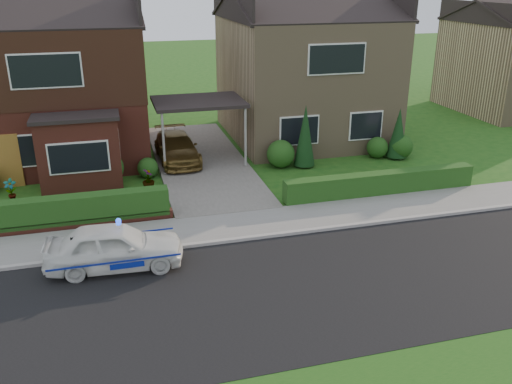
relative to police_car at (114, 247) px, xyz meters
name	(u,v)px	position (x,y,z in m)	size (l,w,h in m)	color
ground	(274,292)	(3.91, -2.40, -0.64)	(120.00, 120.00, 0.00)	#194D14
road	(274,292)	(3.91, -2.40, -0.64)	(60.00, 6.00, 0.02)	black
kerb	(245,239)	(3.91, 0.65, -0.58)	(60.00, 0.16, 0.12)	#9E9993
sidewalk	(237,225)	(3.91, 1.70, -0.59)	(60.00, 2.00, 0.10)	slate
driveway	(201,161)	(3.91, 8.60, -0.58)	(3.80, 12.00, 0.12)	#666059
house_left	(56,70)	(-1.88, 11.50, 3.17)	(7.50, 9.53, 7.25)	brown
house_right	(304,63)	(9.71, 11.59, 3.02)	(7.50, 8.06, 7.25)	#9B815F
carport_link	(199,103)	(3.91, 8.55, 2.01)	(3.80, 3.00, 2.77)	black
dwarf_wall	(52,227)	(-1.89, 2.90, -0.46)	(7.70, 0.25, 0.36)	brown
hedge_left	(54,230)	(-1.89, 3.05, -0.64)	(7.50, 0.55, 0.90)	#143C13
hedge_right	(379,195)	(9.71, 2.95, -0.64)	(7.50, 0.55, 0.80)	#143C13
shrub_left_mid	(107,168)	(-0.09, 6.90, 0.02)	(1.32, 1.32, 1.32)	#143C13
shrub_left_near	(148,168)	(1.51, 7.20, -0.22)	(0.84, 0.84, 0.84)	#143C13
shrub_right_near	(281,154)	(7.11, 7.00, -0.04)	(1.20, 1.20, 1.20)	#143C13
shrub_right_mid	(377,147)	(11.71, 7.10, -0.16)	(0.96, 0.96, 0.96)	#143C13
shrub_right_far	(401,146)	(12.71, 6.80, -0.10)	(1.08, 1.08, 1.08)	#143C13
conifer_a	(305,138)	(8.11, 6.80, 0.66)	(0.90, 0.90, 2.60)	black
conifer_b	(398,135)	(12.51, 6.80, 0.46)	(0.90, 0.90, 2.20)	black
police_car	(114,247)	(0.00, 0.00, 0.00)	(3.47, 3.87, 1.45)	silver
driveway_car	(177,148)	(2.91, 8.72, 0.06)	(1.64, 4.04, 1.17)	brown
potted_plant_a	(11,190)	(-3.51, 5.97, -0.22)	(0.44, 0.30, 0.84)	gray
potted_plant_b	(80,179)	(-1.12, 6.60, -0.23)	(0.37, 0.46, 0.84)	gray
potted_plant_c	(148,180)	(1.41, 5.79, -0.23)	(0.46, 0.46, 0.82)	gray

